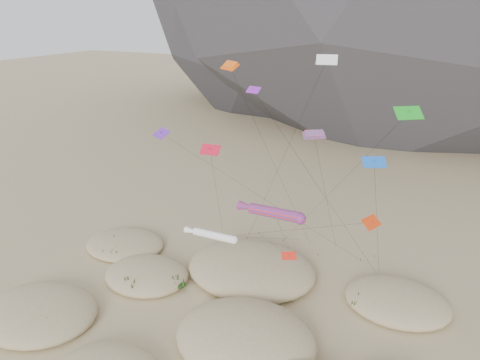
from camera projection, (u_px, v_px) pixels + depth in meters
name	position (u px, v px, depth m)	size (l,w,h in m)	color
ground	(207.00, 348.00, 46.37)	(500.00, 500.00, 0.00)	#CCB789
dunes	(224.00, 313.00, 50.41)	(49.33, 33.85, 4.24)	#CCB789
dune_grass	(217.00, 321.00, 48.99)	(43.80, 28.59, 1.54)	black
kite_stakes	(303.00, 249.00, 65.14)	(22.81, 5.12, 0.30)	#3F2D1E
rainbow_tube_kite	(272.00, 212.00, 49.64)	(8.55, 12.80, 12.25)	#FE301A
white_tube_kite	(212.00, 235.00, 50.69)	(7.03, 19.60, 9.25)	white
orange_parafoil	(231.00, 68.00, 54.34)	(9.51, 10.19, 25.91)	#FB5E0D
multi_parafoil	(315.00, 136.00, 49.90)	(2.55, 12.65, 19.50)	red
delta_kites	(291.00, 149.00, 47.95)	(29.89, 18.96, 27.31)	#651FB9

